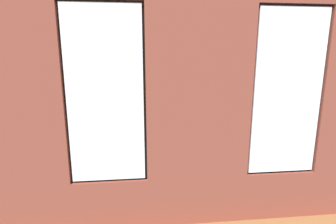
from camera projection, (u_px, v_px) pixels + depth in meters
ground_plane at (172, 152)px, 6.60m from camera, size 6.28×6.48×0.10m
brick_wall_with_windows at (199, 101)px, 3.43m from camera, size 5.68×0.30×3.56m
white_wall_right at (47, 82)px, 5.72m from camera, size 0.10×5.48×3.56m
couch_by_window at (162, 180)px, 4.32m from camera, size 2.08×0.87×0.80m
couch_left at (257, 137)px, 6.58m from camera, size 0.93×2.01×0.80m
coffee_table at (152, 133)px, 6.72m from camera, size 1.22×0.76×0.43m
cup_ceramic at (146, 128)px, 6.77m from camera, size 0.09×0.09×0.11m
candle_jar at (156, 130)px, 6.59m from camera, size 0.08×0.08×0.13m
table_plant_small at (138, 130)px, 6.54m from camera, size 0.10×0.10×0.17m
remote_gray at (152, 131)px, 6.70m from camera, size 0.08×0.18×0.02m
remote_silver at (165, 129)px, 6.87m from camera, size 0.13×0.17×0.02m
media_console at (65, 150)px, 5.90m from camera, size 1.28×0.42×0.49m
tv_flatscreen at (62, 123)px, 5.76m from camera, size 1.14×0.20×0.77m
papasan_chair at (137, 116)px, 8.29m from camera, size 1.15×1.15×0.71m
potted_plant_near_tv at (77, 140)px, 4.77m from camera, size 1.03×1.07×1.45m
potted_plant_between_couches at (249, 154)px, 4.43m from camera, size 0.97×0.92×1.15m
potted_plant_beside_window_right at (70, 170)px, 4.01m from camera, size 0.74×0.74×0.91m
potted_plant_by_left_couch at (224, 123)px, 7.94m from camera, size 0.32×0.32×0.48m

